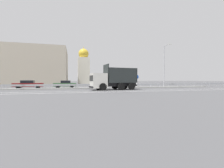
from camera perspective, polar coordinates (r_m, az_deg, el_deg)
ground_plane at (r=24.49m, az=3.39°, el=-1.90°), size 320.00×320.00×0.00m
lane_strip_0 at (r=20.82m, az=1.99°, el=-2.50°), size 69.14×0.16×0.01m
lane_strip_1 at (r=18.77m, az=3.87°, el=-2.95°), size 69.14×0.16×0.01m
median_island at (r=26.54m, az=1.95°, el=-1.43°), size 38.03×1.10×0.18m
median_guardrail at (r=27.72m, az=1.21°, el=-0.31°), size 69.14×0.09×0.78m
dump_truck at (r=22.20m, az=-1.41°, el=1.09°), size 7.11×3.32×3.76m
median_road_sign at (r=27.81m, az=9.38°, el=1.26°), size 0.83×0.16×2.47m
street_lamp_1 at (r=30.79m, az=19.37°, el=7.23°), size 0.72×2.16×8.19m
parked_car_2 at (r=30.13m, az=-29.22°, el=-0.09°), size 4.84×2.28×1.40m
parked_car_3 at (r=29.12m, az=-17.37°, el=-0.04°), size 4.10×2.00×1.36m
background_building_0 at (r=46.16m, az=-26.15°, el=5.73°), size 14.99×13.93×9.91m
church_tower at (r=49.23m, az=-10.75°, el=6.34°), size 3.60×3.60×12.35m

